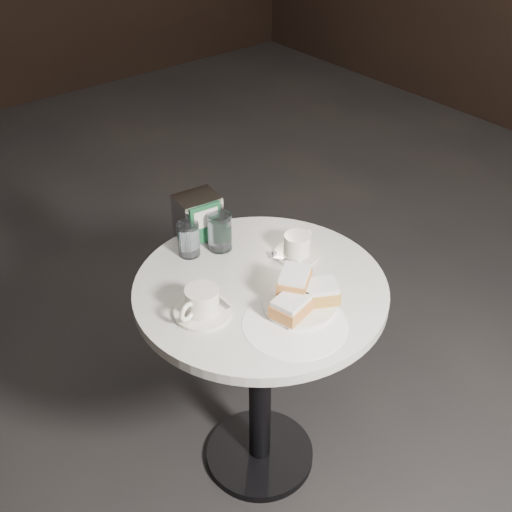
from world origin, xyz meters
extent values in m
plane|color=black|center=(0.00, 0.00, 0.00)|extent=(7.00, 7.00, 0.00)
cylinder|color=black|center=(0.00, 0.00, 0.01)|extent=(0.36, 0.36, 0.03)
cylinder|color=black|center=(0.00, 0.00, 0.36)|extent=(0.07, 0.07, 0.70)
cylinder|color=white|center=(0.00, 0.00, 0.73)|extent=(0.70, 0.70, 0.03)
cylinder|color=white|center=(-0.04, -0.18, 0.75)|extent=(0.29, 0.29, 0.00)
cylinder|color=silver|center=(0.02, -0.14, 0.75)|extent=(0.21, 0.21, 0.01)
cube|color=#CB7F3E|center=(-0.03, -0.15, 0.78)|extent=(0.11, 0.10, 0.04)
cube|color=white|center=(-0.03, -0.15, 0.80)|extent=(0.10, 0.09, 0.01)
cube|color=#BA8739|center=(0.07, -0.16, 0.78)|extent=(0.12, 0.11, 0.04)
cube|color=white|center=(0.07, -0.16, 0.80)|extent=(0.11, 0.10, 0.01)
cube|color=#CC813E|center=(0.03, -0.11, 0.81)|extent=(0.12, 0.12, 0.04)
cube|color=white|center=(0.03, -0.11, 0.83)|extent=(0.11, 0.11, 0.01)
cylinder|color=white|center=(-0.19, 0.00, 0.75)|extent=(0.18, 0.18, 0.01)
cylinder|color=white|center=(-0.19, 0.00, 0.79)|extent=(0.11, 0.11, 0.07)
cylinder|color=#8E644D|center=(-0.19, 0.00, 0.82)|extent=(0.10, 0.10, 0.00)
torus|color=white|center=(-0.25, -0.02, 0.79)|extent=(0.06, 0.03, 0.05)
cube|color=#ACADB1|center=(-0.14, 0.01, 0.76)|extent=(0.01, 0.10, 0.00)
sphere|color=silver|center=(-0.15, 0.06, 0.76)|extent=(0.02, 0.02, 0.02)
cylinder|color=beige|center=(0.17, 0.04, 0.75)|extent=(0.16, 0.16, 0.01)
cylinder|color=white|center=(0.17, 0.04, 0.78)|extent=(0.09, 0.09, 0.06)
cylinder|color=#966951|center=(0.17, 0.04, 0.81)|extent=(0.09, 0.09, 0.00)
torus|color=beige|center=(0.22, 0.05, 0.78)|extent=(0.05, 0.02, 0.05)
cube|color=silver|center=(0.12, 0.03, 0.76)|extent=(0.06, 0.09, 0.00)
sphere|color=#B8B8BD|center=(0.11, 0.07, 0.76)|extent=(0.02, 0.02, 0.02)
cylinder|color=silver|center=(-0.07, 0.24, 0.80)|extent=(0.08, 0.08, 0.10)
cylinder|color=silver|center=(-0.07, 0.24, 0.79)|extent=(0.07, 0.07, 0.09)
cylinder|color=silver|center=(0.02, 0.21, 0.80)|extent=(0.08, 0.08, 0.11)
cylinder|color=silver|center=(0.02, 0.21, 0.80)|extent=(0.07, 0.07, 0.10)
cube|color=silver|center=(0.00, 0.30, 0.82)|extent=(0.13, 0.11, 0.14)
cube|color=#17502E|center=(0.00, 0.25, 0.82)|extent=(0.10, 0.02, 0.12)
cube|color=silver|center=(-0.01, 0.24, 0.84)|extent=(0.08, 0.01, 0.06)
camera|label=1|loc=(-0.88, -1.07, 1.83)|focal=45.00mm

